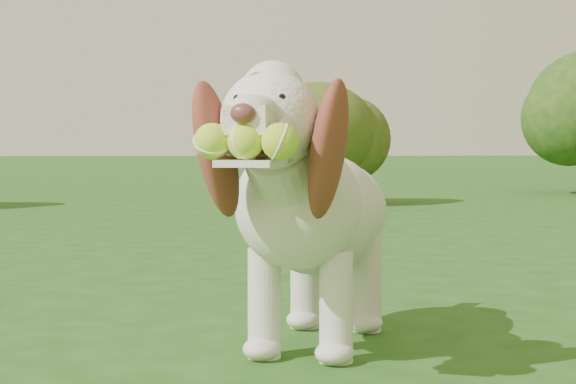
{
  "coord_description": "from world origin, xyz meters",
  "views": [
    {
      "loc": [
        -0.39,
        -3.09,
        0.64
      ],
      "look_at": [
        -0.19,
        -0.45,
        0.5
      ],
      "focal_mm": 60.0,
      "sensor_mm": 36.0,
      "label": 1
    }
  ],
  "objects": [
    {
      "name": "ground",
      "position": [
        0.0,
        0.0,
        0.0
      ],
      "size": [
        80.0,
        80.0,
        0.0
      ],
      "primitive_type": "plane",
      "color": "#1F4915",
      "rests_on": "ground"
    },
    {
      "name": "dog",
      "position": [
        -0.1,
        -0.21,
        0.45
      ],
      "size": [
        0.73,
        1.27,
        0.85
      ],
      "rotation": [
        0.0,
        0.0,
        -0.35
      ],
      "color": "silver",
      "rests_on": "ground"
    },
    {
      "name": "shrub_c",
      "position": [
        0.63,
        6.53,
        0.73
      ],
      "size": [
        1.19,
        1.19,
        1.24
      ],
      "color": "#382314",
      "rests_on": "ground"
    }
  ]
}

